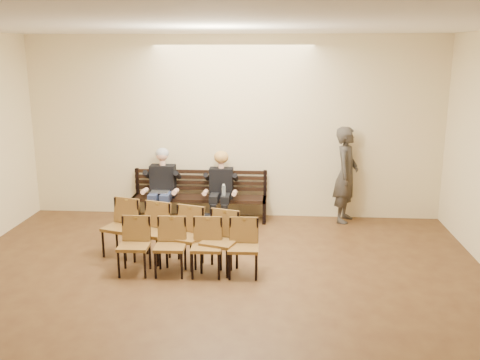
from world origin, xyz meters
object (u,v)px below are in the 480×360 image
Objects in this scene: chair_row_front at (168,235)px; chair_row_back at (188,247)px; water_bottle at (224,197)px; passerby at (346,168)px; seated_man at (162,185)px; seated_woman at (221,189)px; bench at (200,208)px; laptop at (160,193)px; bag at (205,222)px.

chair_row_front is 0.57m from chair_row_back.
water_bottle is 0.11× the size of chair_row_back.
passerby reaches higher than water_bottle.
seated_man is at bearing 112.24° from passerby.
passerby reaches higher than seated_woman.
water_bottle is 0.10× the size of chair_row_front.
seated_man is 0.67× the size of passerby.
seated_man is (-0.69, -0.12, 0.48)m from bench.
bench is 2.23m from chair_row_front.
chair_row_front is at bearing -85.10° from laptop.
seated_man reaches higher than laptop.
bench is 2.65m from chair_row_back.
seated_woman reaches higher than water_bottle.
seated_man is 1.25m from water_bottle.
bench is at bearing 110.68° from passerby.
bench is at bearing 103.69° from chair_row_front.
water_bottle is 1.94m from chair_row_front.
laptop is 1.24m from water_bottle.
water_bottle is at bearing 81.22° from chair_row_back.
chair_row_back reaches higher than water_bottle.
passerby reaches higher than bench.
passerby reaches higher than chair_row_back.
seated_man is 1.14m from bag.
water_bottle is at bearing 120.99° from passerby.
seated_woman is 5.56× the size of water_bottle.
laptop is 1.04m from bag.
water_bottle is at bearing -73.44° from seated_woman.
laptop is 0.17× the size of chair_row_back.
bench is 1.24× the size of passerby.
laptop is 2.56m from chair_row_back.
chair_row_front reaches higher than bag.
seated_man is at bearing 180.00° from seated_woman.
seated_woman is 0.73m from bag.
passerby reaches higher than seated_man.
bag is 0.18× the size of chair_row_back.
seated_man is at bearing -170.20° from bench.
seated_man reaches higher than water_bottle.
seated_woman reaches higher than bag.
seated_woman is at bearing -15.48° from bench.
bag is (-0.34, -0.19, -0.43)m from water_bottle.
chair_row_back is (-0.20, -2.52, -0.22)m from seated_woman.
seated_woman is (1.13, 0.00, -0.07)m from seated_man.
seated_man is 0.64× the size of chair_row_front.
chair_row_front is (-0.34, -1.63, 0.32)m from bag.
laptop is 0.93× the size of bag.
laptop is (-0.71, -0.26, 0.35)m from bench.
passerby is 0.96× the size of chair_row_front.
chair_row_front is at bearing -101.69° from bag.
seated_woman is at bearing -3.80° from laptop.
laptop is at bearing -172.93° from seated_woman.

